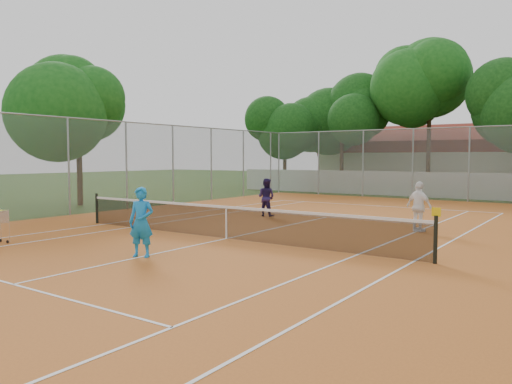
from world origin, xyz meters
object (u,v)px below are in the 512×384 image
Objects in this scene: tennis_net at (226,222)px; clubhouse at (436,160)px; player_far_right at (419,207)px; player_near at (141,222)px; player_far_left at (266,197)px.

clubhouse is (-2.00, 29.00, 1.69)m from tennis_net.
clubhouse is at bearing -52.83° from player_far_right.
player_far_right is at bearing -75.82° from clubhouse.
player_far_left is (-2.17, 8.55, -0.07)m from player_near.
player_far_left is at bearing 81.52° from player_near.
clubhouse is 23.73m from player_far_left.
player_near is 8.82m from player_far_left.
player_far_left reaches higher than tennis_net.
clubhouse reaches higher than player_near.
tennis_net is at bearing 71.04° from player_far_right.
player_far_left is (-0.17, -23.68, -1.42)m from clubhouse.
player_far_right is at bearing 48.04° from tennis_net.
player_far_left is 6.37m from player_far_right.
tennis_net is 29.12m from clubhouse.
clubhouse is 10.21× the size of player_far_right.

